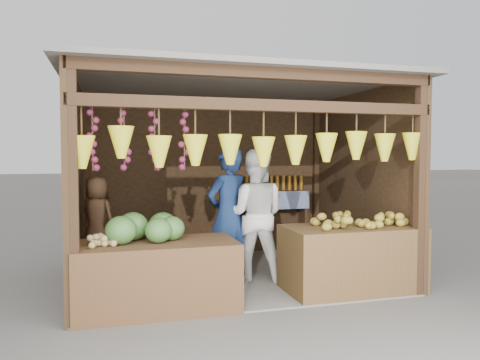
{
  "coord_description": "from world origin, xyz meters",
  "views": [
    {
      "loc": [
        -1.6,
        -6.16,
        1.67
      ],
      "look_at": [
        0.1,
        -0.1,
        1.34
      ],
      "focal_mm": 35.0,
      "sensor_mm": 36.0,
      "label": 1
    }
  ],
  "objects_px": {
    "counter_left": "(157,276)",
    "man_standing": "(228,215)",
    "woman_standing": "(255,215)",
    "counter_right": "(351,259)",
    "vendor_seated": "(97,218)"
  },
  "relations": [
    {
      "from": "counter_left",
      "to": "man_standing",
      "type": "relative_size",
      "value": 0.97
    },
    {
      "from": "counter_left",
      "to": "woman_standing",
      "type": "distance_m",
      "value": 1.7
    },
    {
      "from": "man_standing",
      "to": "counter_right",
      "type": "bearing_deg",
      "value": 124.78
    },
    {
      "from": "counter_left",
      "to": "man_standing",
      "type": "bearing_deg",
      "value": 40.21
    },
    {
      "from": "counter_right",
      "to": "man_standing",
      "type": "height_order",
      "value": "man_standing"
    },
    {
      "from": "counter_left",
      "to": "woman_standing",
      "type": "bearing_deg",
      "value": 31.67
    },
    {
      "from": "man_standing",
      "to": "vendor_seated",
      "type": "xyz_separation_m",
      "value": [
        -1.66,
        0.37,
        -0.03
      ]
    },
    {
      "from": "counter_right",
      "to": "woman_standing",
      "type": "distance_m",
      "value": 1.37
    },
    {
      "from": "vendor_seated",
      "to": "counter_left",
      "type": "bearing_deg",
      "value": 155.57
    },
    {
      "from": "man_standing",
      "to": "woman_standing",
      "type": "xyz_separation_m",
      "value": [
        0.36,
        -0.01,
        -0.01
      ]
    },
    {
      "from": "counter_right",
      "to": "man_standing",
      "type": "relative_size",
      "value": 0.92
    },
    {
      "from": "counter_right",
      "to": "vendor_seated",
      "type": "relative_size",
      "value": 1.52
    },
    {
      "from": "man_standing",
      "to": "woman_standing",
      "type": "height_order",
      "value": "man_standing"
    },
    {
      "from": "woman_standing",
      "to": "counter_left",
      "type": "bearing_deg",
      "value": 53.4
    },
    {
      "from": "vendor_seated",
      "to": "man_standing",
      "type": "bearing_deg",
      "value": -154.7
    }
  ]
}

